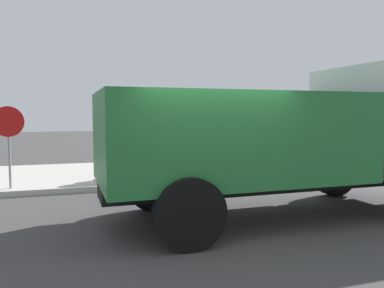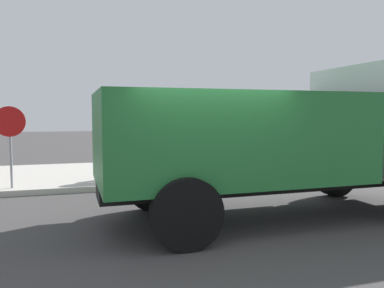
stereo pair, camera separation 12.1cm
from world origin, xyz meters
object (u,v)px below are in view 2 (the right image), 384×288
fire_hydrant (114,163)px  stop_sign (10,132)px  loose_tire (119,160)px  dump_truck_green (289,135)px

fire_hydrant → stop_sign: stop_sign is taller
loose_tire → dump_truck_green: (2.90, -4.13, 0.88)m
dump_truck_green → fire_hydrant: bearing=123.3°
fire_hydrant → dump_truck_green: dump_truck_green is taller
loose_tire → dump_truck_green: size_ratio=0.16×
stop_sign → loose_tire: bearing=6.6°
loose_tire → stop_sign: (-2.71, -0.32, 0.85)m
stop_sign → dump_truck_green: 6.78m
loose_tire → fire_hydrant: bearing=102.1°
fire_hydrant → loose_tire: loose_tire is taller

